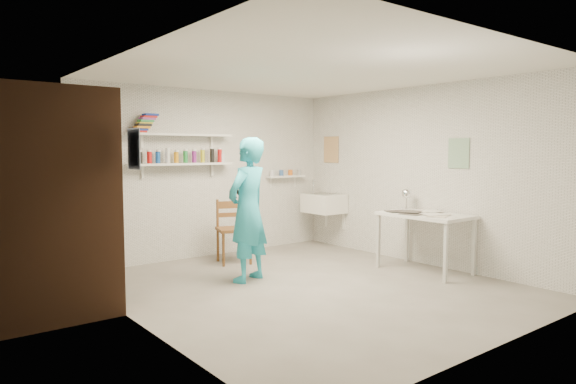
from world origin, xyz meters
TOP-DOWN VIEW (x-y plane):
  - floor at (0.00, 0.00)m, footprint 4.00×4.50m
  - ceiling at (0.00, 0.00)m, footprint 4.00×4.50m
  - wall_back at (0.00, 2.26)m, footprint 4.00×0.02m
  - wall_front at (0.00, -2.26)m, footprint 4.00×0.02m
  - wall_left at (-2.01, 0.00)m, footprint 0.02×4.50m
  - wall_right at (2.01, 0.00)m, footprint 0.02×4.50m
  - doorway_recess at (-1.99, 1.05)m, footprint 0.02×0.90m
  - corridor_box at (-2.70, 1.05)m, footprint 1.40×1.50m
  - door_lintel at (-1.97, 1.05)m, footprint 0.06×1.05m
  - door_jamb_near at (-1.97, 0.55)m, footprint 0.06×0.10m
  - door_jamb_far at (-1.97, 1.55)m, footprint 0.06×0.10m
  - shelf_lower at (-0.50, 2.13)m, footprint 1.50×0.22m
  - shelf_upper at (-0.50, 2.13)m, footprint 1.50×0.22m
  - ledge_shelf at (1.35, 2.17)m, footprint 0.70×0.14m
  - poster_left at (-1.99, 0.05)m, footprint 0.01×0.28m
  - poster_right_a at (1.99, 1.80)m, footprint 0.01×0.34m
  - poster_right_b at (1.99, -0.55)m, footprint 0.01×0.30m
  - belfast_sink at (1.75, 1.70)m, footprint 0.48×0.60m
  - man at (-0.39, 0.67)m, footprint 0.72×0.59m
  - wall_clock at (-0.31, 0.87)m, footprint 0.30×0.14m
  - wooden_chair at (-0.00, 1.59)m, footprint 0.54×0.53m
  - work_table at (1.64, -0.32)m, footprint 0.67×1.11m
  - desk_lamp at (1.82, 0.12)m, footprint 0.14×0.14m
  - spray_cans at (-0.50, 2.13)m, footprint 1.32×0.06m
  - book_stack at (-1.02, 2.13)m, footprint 0.34×0.14m
  - ledge_pots at (1.35, 2.17)m, footprint 0.48×0.07m
  - papers at (1.64, -0.32)m, footprint 0.30×0.22m

SIDE VIEW (x-z plane):
  - floor at x=0.00m, z-range -0.02..0.00m
  - work_table at x=1.64m, z-range 0.00..0.74m
  - wooden_chair at x=0.00m, z-range 0.00..0.93m
  - belfast_sink at x=1.75m, z-range 0.55..0.85m
  - papers at x=1.64m, z-range 0.74..0.77m
  - man at x=-0.39m, z-range 0.00..1.69m
  - desk_lamp at x=1.82m, z-range 0.89..1.03m
  - doorway_recess at x=-1.99m, z-range 0.00..2.00m
  - door_jamb_near at x=-1.97m, z-range 0.00..2.00m
  - door_jamb_far at x=-1.97m, z-range 0.00..2.00m
  - corridor_box at x=-2.70m, z-range 0.00..2.10m
  - ledge_shelf at x=1.35m, z-range 1.11..1.14m
  - wall_clock at x=-0.31m, z-range 0.97..1.28m
  - ledge_pots at x=1.35m, z-range 1.14..1.22m
  - wall_back at x=0.00m, z-range 0.00..2.40m
  - wall_front at x=0.00m, z-range 0.00..2.40m
  - wall_left at x=-2.01m, z-range 0.00..2.40m
  - wall_right at x=2.01m, z-range 0.00..2.40m
  - shelf_lower at x=-0.50m, z-range 1.34..1.36m
  - spray_cans at x=-0.50m, z-range 1.36..1.53m
  - poster_right_b at x=1.99m, z-range 1.31..1.69m
  - poster_left at x=-1.99m, z-range 1.37..1.73m
  - poster_right_a at x=1.99m, z-range 1.34..1.76m
  - shelf_upper at x=-0.50m, z-range 1.74..1.76m
  - book_stack at x=-1.02m, z-range 1.77..2.02m
  - door_lintel at x=-1.97m, z-range 2.00..2.10m
  - ceiling at x=0.00m, z-range 2.40..2.42m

